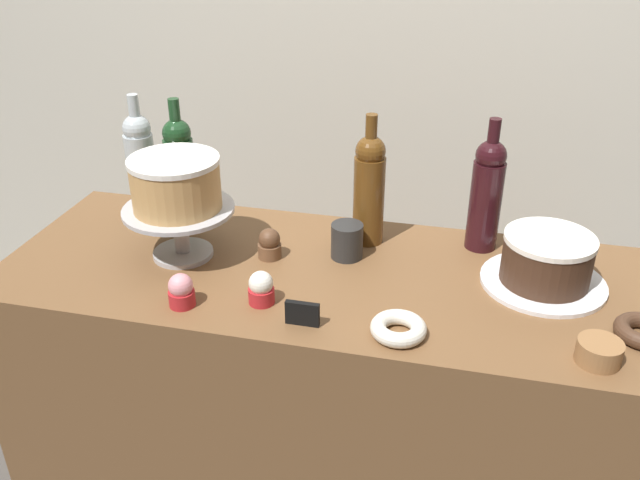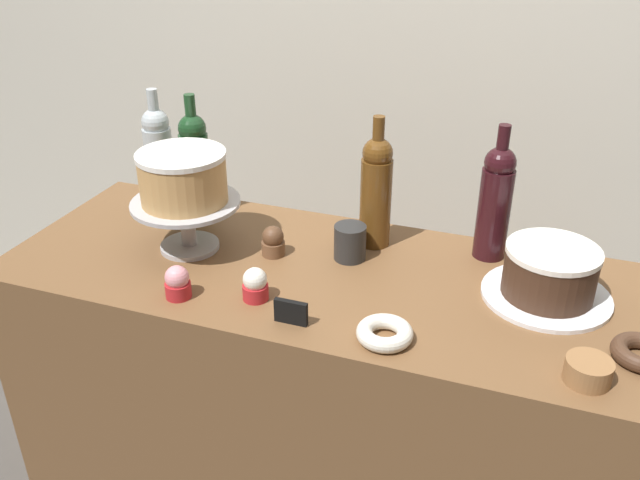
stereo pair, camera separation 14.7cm
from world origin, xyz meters
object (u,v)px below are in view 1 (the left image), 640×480
donut_sugar (398,328)px  coffee_cup_ceramic (347,241)px  wine_bottle_amber (369,188)px  wine_bottle_dark_red (486,193)px  cupcake_strawberry (181,291)px  price_sign_chalkboard (302,314)px  wine_bottle_clear (141,163)px  cupcake_vanilla (261,288)px  cake_stand_pedestal (180,223)px  wine_bottle_green (180,168)px  white_layer_cake (176,183)px  cookie_stack (599,352)px  cupcake_chocolate (269,244)px  chocolate_round_cake (547,259)px

donut_sugar → coffee_cup_ceramic: coffee_cup_ceramic is taller
wine_bottle_amber → wine_bottle_dark_red: bearing=7.0°
cupcake_strawberry → price_sign_chalkboard: cupcake_strawberry is taller
donut_sugar → coffee_cup_ceramic: bearing=119.4°
wine_bottle_clear → cupcake_vanilla: bearing=-38.8°
cake_stand_pedestal → wine_bottle_green: bearing=112.1°
wine_bottle_amber → coffee_cup_ceramic: size_ratio=3.83×
cupcake_vanilla → wine_bottle_amber: bearing=62.5°
wine_bottle_green → cupcake_vanilla: bearing=-46.6°
wine_bottle_amber → white_layer_cake: bearing=-157.1°
wine_bottle_clear → cupcake_vanilla: (0.44, -0.35, -0.11)m
white_layer_cake → price_sign_chalkboard: bearing=-30.9°
cupcake_strawberry → donut_sugar: cupcake_strawberry is taller
cake_stand_pedestal → wine_bottle_green: size_ratio=0.80×
cookie_stack → white_layer_cake: bearing=167.8°
wine_bottle_clear → cupcake_chocolate: 0.44m
donut_sugar → price_sign_chalkboard: 0.19m
cookie_stack → price_sign_chalkboard: size_ratio=1.20×
cookie_stack → chocolate_round_cake: bearing=107.9°
cake_stand_pedestal → wine_bottle_clear: (-0.19, 0.20, 0.06)m
cake_stand_pedestal → coffee_cup_ceramic: (0.38, 0.08, -0.05)m
cupcake_strawberry → wine_bottle_green: bearing=112.6°
wine_bottle_green → cupcake_chocolate: 0.34m
wine_bottle_dark_red → wine_bottle_clear: bearing=-179.3°
wine_bottle_amber → wine_bottle_clear: size_ratio=1.00×
wine_bottle_dark_red → price_sign_chalkboard: bearing=-129.0°
cake_stand_pedestal → cupcake_strawberry: size_ratio=3.49×
cupcake_vanilla → donut_sugar: size_ratio=0.66×
white_layer_cake → price_sign_chalkboard: (0.35, -0.21, -0.16)m
donut_sugar → wine_bottle_amber: bearing=108.6°
cupcake_chocolate → cookie_stack: bearing=-18.5°
cupcake_strawberry → cupcake_chocolate: same height
wine_bottle_dark_red → cupcake_chocolate: (-0.49, -0.17, -0.11)m
cookie_stack → price_sign_chalkboard: bearing=-178.8°
cupcake_strawberry → cookie_stack: bearing=0.2°
cake_stand_pedestal → cupcake_strawberry: 0.22m
cake_stand_pedestal → coffee_cup_ceramic: size_ratio=3.05×
cupcake_chocolate → cupcake_vanilla: 0.20m
cake_stand_pedestal → white_layer_cake: (-0.00, -0.00, 0.10)m
chocolate_round_cake → donut_sugar: bearing=-137.5°
white_layer_cake → wine_bottle_amber: 0.45m
cupcake_strawberry → donut_sugar: size_ratio=0.66×
wine_bottle_green → cupcake_vanilla: 0.48m
wine_bottle_clear → cupcake_strawberry: wine_bottle_clear is taller
wine_bottle_dark_red → price_sign_chalkboard: size_ratio=4.65×
wine_bottle_dark_red → cookie_stack: bearing=-61.1°
white_layer_cake → cupcake_vanilla: white_layer_cake is taller
white_layer_cake → coffee_cup_ceramic: size_ratio=2.44×
chocolate_round_cake → cake_stand_pedestal: bearing=-175.7°
white_layer_cake → cupcake_vanilla: 0.33m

